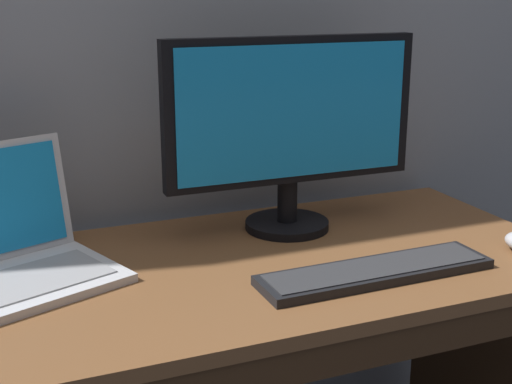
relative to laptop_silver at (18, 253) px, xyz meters
The scene contains 4 objects.
desk 0.44m from the laptop_silver, 15.57° to the right, with size 1.43×0.62×0.72m.
laptop_silver is the anchor object (origin of this frame).
external_monitor 0.60m from the laptop_silver, ahead, with size 0.56×0.18×0.42m.
wired_keyboard 0.66m from the laptop_silver, 21.43° to the right, with size 0.46×0.12×0.02m.
Camera 1 is at (-0.39, -1.18, 1.23)m, focal length 49.06 mm.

